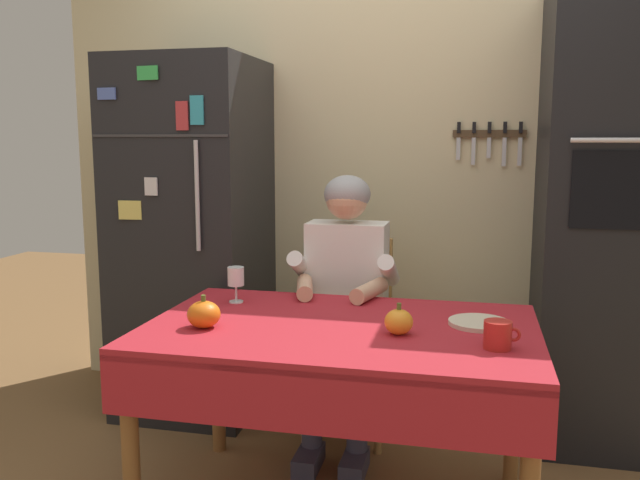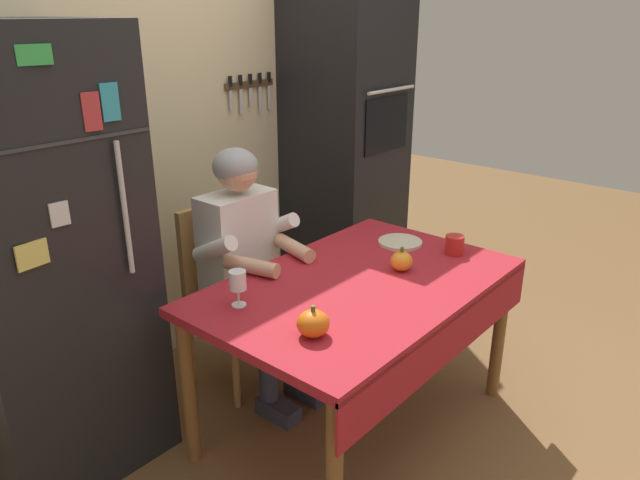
% 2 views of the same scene
% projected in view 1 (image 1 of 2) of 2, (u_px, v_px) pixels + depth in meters
% --- Properties ---
extents(back_wall_assembly, '(3.70, 0.13, 2.60)m').
position_uv_depth(back_wall_assembly, '(397.00, 159.00, 3.50)').
color(back_wall_assembly, beige).
rests_on(back_wall_assembly, ground).
extents(refrigerator, '(0.68, 0.71, 1.80)m').
position_uv_depth(refrigerator, '(193.00, 238.00, 3.41)').
color(refrigerator, black).
rests_on(refrigerator, ground).
extents(wall_oven, '(0.60, 0.64, 2.10)m').
position_uv_depth(wall_oven, '(609.00, 218.00, 2.98)').
color(wall_oven, black).
rests_on(wall_oven, ground).
extents(dining_table, '(1.40, 0.90, 0.74)m').
position_uv_depth(dining_table, '(339.00, 349.00, 2.39)').
color(dining_table, brown).
rests_on(dining_table, ground).
extents(chair_behind_person, '(0.40, 0.40, 0.93)m').
position_uv_depth(chair_behind_person, '(351.00, 326.00, 3.19)').
color(chair_behind_person, tan).
rests_on(chair_behind_person, ground).
extents(seated_person, '(0.47, 0.55, 1.25)m').
position_uv_depth(seated_person, '(344.00, 289.00, 2.98)').
color(seated_person, '#38384C').
rests_on(seated_person, ground).
extents(coffee_mug, '(0.12, 0.09, 0.09)m').
position_uv_depth(coffee_mug, '(498.00, 335.00, 2.11)').
color(coffee_mug, '#B2231E').
rests_on(coffee_mug, dining_table).
extents(wine_glass, '(0.07, 0.07, 0.15)m').
position_uv_depth(wine_glass, '(236.00, 278.00, 2.71)').
color(wine_glass, white).
rests_on(wine_glass, dining_table).
extents(pumpkin_large, '(0.10, 0.10, 0.11)m').
position_uv_depth(pumpkin_large, '(399.00, 322.00, 2.27)').
color(pumpkin_large, orange).
rests_on(pumpkin_large, dining_table).
extents(pumpkin_medium, '(0.12, 0.12, 0.12)m').
position_uv_depth(pumpkin_medium, '(204.00, 314.00, 2.35)').
color(pumpkin_medium, orange).
rests_on(pumpkin_medium, dining_table).
extents(serving_tray, '(0.22, 0.22, 0.02)m').
position_uv_depth(serving_tray, '(479.00, 323.00, 2.39)').
color(serving_tray, beige).
rests_on(serving_tray, dining_table).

